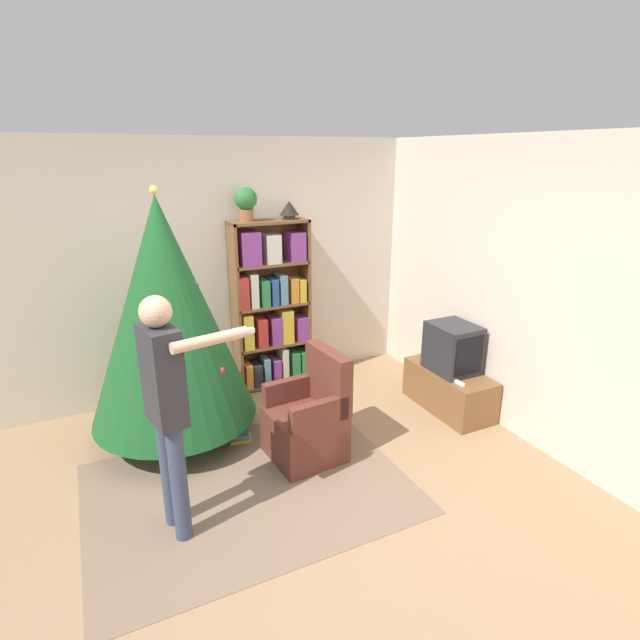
{
  "coord_description": "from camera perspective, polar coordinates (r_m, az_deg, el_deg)",
  "views": [
    {
      "loc": [
        -1.18,
        -2.74,
        2.45
      ],
      "look_at": [
        0.63,
        0.99,
        1.05
      ],
      "focal_mm": 28.0,
      "sensor_mm": 36.0,
      "label": 1
    }
  ],
  "objects": [
    {
      "name": "bookshelf",
      "position": [
        5.32,
        -5.59,
        1.39
      ],
      "size": [
        0.81,
        0.29,
        1.8
      ],
      "color": "brown",
      "rests_on": "ground_plane"
    },
    {
      "name": "wall_back",
      "position": [
        5.26,
        -12.31,
        5.6
      ],
      "size": [
        8.0,
        0.1,
        2.6
      ],
      "color": "beige",
      "rests_on": "ground_plane"
    },
    {
      "name": "ground_plane",
      "position": [
        3.86,
        -2.08,
        -20.78
      ],
      "size": [
        14.0,
        14.0,
        0.0
      ],
      "primitive_type": "plane",
      "color": "#9E7A56"
    },
    {
      "name": "table_lamp",
      "position": [
        5.2,
        -3.54,
        12.57
      ],
      "size": [
        0.2,
        0.2,
        0.18
      ],
      "color": "#473828",
      "rests_on": "bookshelf"
    },
    {
      "name": "potted_plant",
      "position": [
        5.04,
        -8.46,
        13.23
      ],
      "size": [
        0.22,
        0.22,
        0.33
      ],
      "color": "#935B38",
      "rests_on": "bookshelf"
    },
    {
      "name": "armchair",
      "position": [
        4.24,
        -1.28,
        -11.45
      ],
      "size": [
        0.61,
        0.6,
        0.92
      ],
      "rotation": [
        0.0,
        0.0,
        -1.49
      ],
      "color": "brown",
      "rests_on": "ground_plane"
    },
    {
      "name": "area_rug",
      "position": [
        4.07,
        -8.13,
        -18.45
      ],
      "size": [
        2.36,
        1.77,
        0.01
      ],
      "color": "#7F6651",
      "rests_on": "ground_plane"
    },
    {
      "name": "christmas_tree",
      "position": [
        4.35,
        -17.14,
        0.81
      ],
      "size": [
        1.41,
        1.41,
        2.21
      ],
      "color": "#4C3323",
      "rests_on": "ground_plane"
    },
    {
      "name": "standing_person",
      "position": [
        3.29,
        -17.13,
        -8.67
      ],
      "size": [
        0.69,
        0.46,
        1.66
      ],
      "rotation": [
        0.0,
        0.0,
        -1.37
      ],
      "color": "#38425B",
      "rests_on": "ground_plane"
    },
    {
      "name": "game_remote",
      "position": [
        4.81,
        15.65,
        -6.95
      ],
      "size": [
        0.04,
        0.12,
        0.02
      ],
      "color": "white",
      "rests_on": "tv_stand"
    },
    {
      "name": "wall_right",
      "position": [
        4.51,
        24.43,
        2.19
      ],
      "size": [
        0.1,
        8.0,
        2.6
      ],
      "color": "beige",
      "rests_on": "ground_plane"
    },
    {
      "name": "tv_stand",
      "position": [
        5.17,
        14.5,
        -7.67
      ],
      "size": [
        0.44,
        0.94,
        0.42
      ],
      "color": "brown",
      "rests_on": "ground_plane"
    },
    {
      "name": "television",
      "position": [
        4.99,
        14.92,
        -3.1
      ],
      "size": [
        0.39,
        0.47,
        0.47
      ],
      "color": "#28282D",
      "rests_on": "tv_stand"
    },
    {
      "name": "book_pile_near_tree",
      "position": [
        4.64,
        -9.06,
        -13.04
      ],
      "size": [
        0.21,
        0.19,
        0.06
      ],
      "color": "gold",
      "rests_on": "ground_plane"
    }
  ]
}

